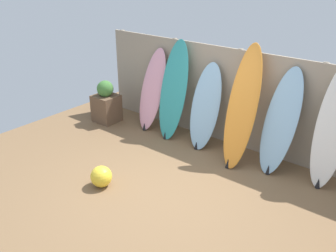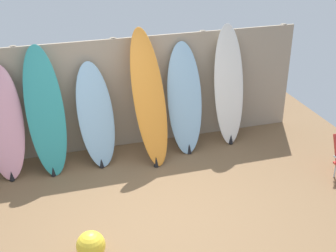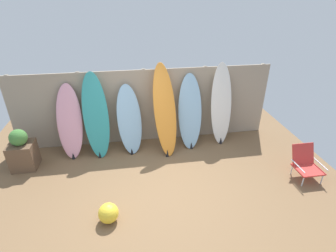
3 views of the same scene
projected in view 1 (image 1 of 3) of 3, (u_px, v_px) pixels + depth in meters
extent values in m
plane|color=brown|center=(166.00, 189.00, 5.72)|extent=(7.68, 7.68, 0.00)
cube|color=gray|center=(236.00, 99.00, 6.77)|extent=(6.08, 0.04, 1.80)
cylinder|color=gray|center=(124.00, 71.00, 8.44)|extent=(0.10, 0.10, 1.80)
cylinder|color=gray|center=(175.00, 83.00, 7.62)|extent=(0.10, 0.10, 1.80)
cylinder|color=gray|center=(237.00, 98.00, 6.79)|extent=(0.10, 0.10, 1.80)
cylinder|color=gray|center=(317.00, 118.00, 5.97)|extent=(0.10, 0.10, 1.80)
ellipsoid|color=pink|center=(152.00, 89.00, 7.52)|extent=(0.55, 0.63, 1.62)
cone|color=black|center=(144.00, 126.00, 7.63)|extent=(0.08, 0.08, 0.14)
ellipsoid|color=teal|center=(174.00, 90.00, 7.10)|extent=(0.62, 0.67, 1.86)
cone|color=black|center=(165.00, 135.00, 7.27)|extent=(0.08, 0.08, 0.14)
ellipsoid|color=#8CB7D6|center=(205.00, 106.00, 6.77)|extent=(0.62, 0.66, 1.54)
cone|color=black|center=(196.00, 145.00, 6.88)|extent=(0.08, 0.08, 0.14)
ellipsoid|color=orange|center=(243.00, 107.00, 6.13)|extent=(0.61, 0.89, 2.00)
cone|color=black|center=(228.00, 163.00, 6.26)|extent=(0.08, 0.08, 0.17)
ellipsoid|color=#8CB7D6|center=(281.00, 121.00, 5.95)|extent=(0.60, 0.68, 1.71)
cone|color=black|center=(268.00, 169.00, 6.07)|extent=(0.08, 0.08, 0.16)
ellipsoid|color=white|center=(333.00, 127.00, 5.50)|extent=(0.51, 0.52, 1.93)
cone|color=black|center=(318.00, 183.00, 5.71)|extent=(0.08, 0.08, 0.16)
cube|color=brown|center=(107.00, 108.00, 7.99)|extent=(0.49, 0.47, 0.58)
sphere|color=#437B38|center=(105.00, 89.00, 7.81)|extent=(0.35, 0.35, 0.35)
sphere|color=yellow|center=(101.00, 176.00, 5.74)|extent=(0.33, 0.33, 0.33)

